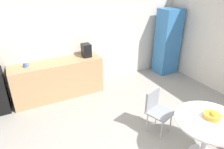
# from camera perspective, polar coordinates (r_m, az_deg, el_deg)

# --- Properties ---
(wall_back) EXTENTS (6.00, 0.10, 2.60)m
(wall_back) POSITION_cam_1_polar(r_m,az_deg,el_deg) (5.26, -9.29, 10.24)
(wall_back) COLOR silver
(wall_back) RESTS_ON ground_plane
(counter_block) EXTENTS (2.11, 0.60, 0.90)m
(counter_block) POSITION_cam_1_polar(r_m,az_deg,el_deg) (5.07, -14.86, -1.23)
(counter_block) COLOR tan
(counter_block) RESTS_ON ground_plane
(locker_cabinet) EXTENTS (0.60, 0.50, 1.90)m
(locker_cabinet) POSITION_cam_1_polar(r_m,az_deg,el_deg) (6.26, 15.31, 8.83)
(locker_cabinet) COLOR #3372B2
(locker_cabinet) RESTS_ON ground_plane
(round_table) EXTENTS (1.05, 1.05, 0.74)m
(round_table) POSITION_cam_1_polar(r_m,az_deg,el_deg) (3.55, 25.48, -13.30)
(round_table) COLOR silver
(round_table) RESTS_ON ground_plane
(chair_gray) EXTENTS (0.53, 0.53, 0.83)m
(chair_gray) POSITION_cam_1_polar(r_m,az_deg,el_deg) (3.88, 12.26, -8.78)
(chair_gray) COLOR silver
(chair_gray) RESTS_ON ground_plane
(fruit_bowl) EXTENTS (0.26, 0.26, 0.11)m
(fruit_bowl) POSITION_cam_1_polar(r_m,az_deg,el_deg) (3.50, 26.27, -10.32)
(fruit_bowl) COLOR gold
(fruit_bowl) RESTS_ON round_table
(mug_white) EXTENTS (0.13, 0.08, 0.09)m
(mug_white) POSITION_cam_1_polar(r_m,az_deg,el_deg) (4.80, -23.18, 2.43)
(mug_white) COLOR #3F66BF
(mug_white) RESTS_ON counter_block
(coffee_maker) EXTENTS (0.20, 0.24, 0.32)m
(coffee_maker) POSITION_cam_1_polar(r_m,az_deg,el_deg) (5.03, -7.23, 6.77)
(coffee_maker) COLOR black
(coffee_maker) RESTS_ON counter_block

